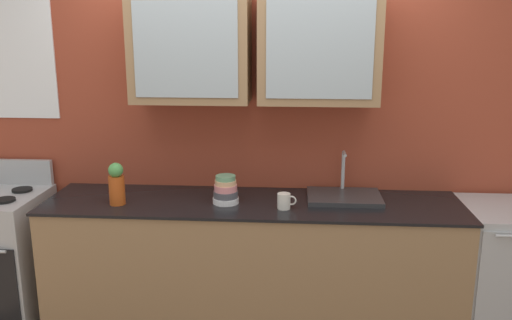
# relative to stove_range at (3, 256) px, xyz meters

# --- Properties ---
(back_wall_unit) EXTENTS (4.48, 0.46, 2.67)m
(back_wall_unit) POSITION_rel_stove_range_xyz_m (1.72, 0.33, 1.01)
(back_wall_unit) COLOR #993D28
(back_wall_unit) RESTS_ON ground_plane
(counter) EXTENTS (2.70, 0.67, 0.89)m
(counter) POSITION_rel_stove_range_xyz_m (1.73, 0.00, -0.01)
(counter) COLOR #93704C
(counter) RESTS_ON ground_plane
(stove_range) EXTENTS (0.57, 0.65, 1.07)m
(stove_range) POSITION_rel_stove_range_xyz_m (0.00, 0.00, 0.00)
(stove_range) COLOR #ADAFB5
(stove_range) RESTS_ON ground_plane
(sink_faucet) EXTENTS (0.48, 0.36, 0.30)m
(sink_faucet) POSITION_rel_stove_range_xyz_m (2.33, 0.10, 0.46)
(sink_faucet) COLOR #2D2D30
(sink_faucet) RESTS_ON counter
(bowl_stack) EXTENTS (0.17, 0.17, 0.18)m
(bowl_stack) POSITION_rel_stove_range_xyz_m (1.56, -0.04, 0.52)
(bowl_stack) COLOR white
(bowl_stack) RESTS_ON counter
(vase) EXTENTS (0.10, 0.10, 0.27)m
(vase) POSITION_rel_stove_range_xyz_m (0.88, -0.11, 0.57)
(vase) COLOR #BF4C19
(vase) RESTS_ON counter
(cup_near_sink) EXTENTS (0.12, 0.08, 0.10)m
(cup_near_sink) POSITION_rel_stove_range_xyz_m (1.94, -0.12, 0.49)
(cup_near_sink) COLOR silver
(cup_near_sink) RESTS_ON counter
(dishwasher) EXTENTS (0.62, 0.65, 0.89)m
(dishwasher) POSITION_rel_stove_range_xyz_m (3.39, -0.00, -0.01)
(dishwasher) COLOR #ADAFB5
(dishwasher) RESTS_ON ground_plane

